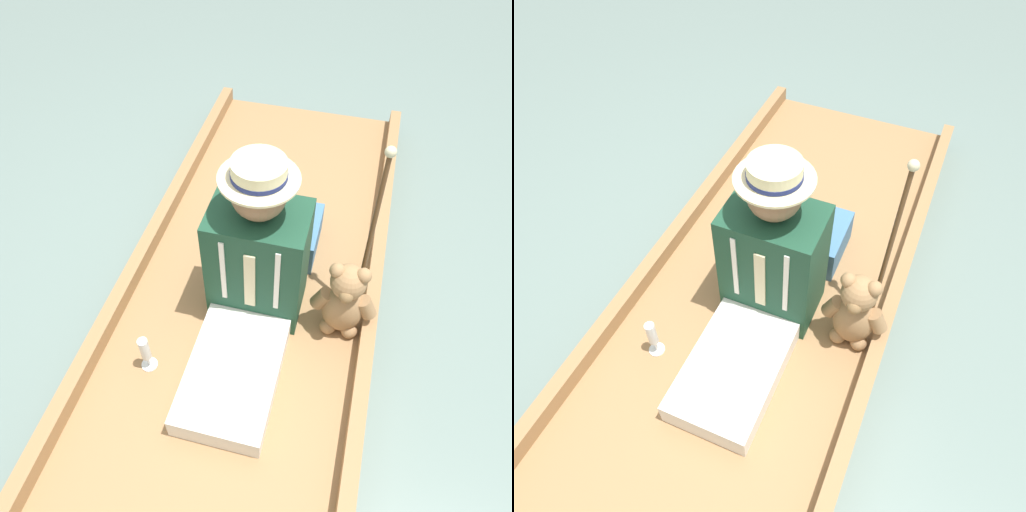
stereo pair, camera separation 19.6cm
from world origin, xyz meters
The scene contains 7 objects.
ground_plane centered at (0.00, 0.00, 0.00)m, with size 16.00×16.00×0.00m, color slate.
punt_boat centered at (0.00, 0.00, 0.06)m, with size 1.15×3.31×0.19m.
seat_cushion centered at (-0.03, -0.46, 0.20)m, with size 0.45×0.31×0.17m.
seated_person centered at (-0.05, 0.00, 0.40)m, with size 0.39×0.83×0.80m.
teddy_bear centered at (-0.42, -0.05, 0.30)m, with size 0.28×0.16×0.40m.
wine_glass centered at (0.30, 0.33, 0.22)m, with size 0.07×0.07×0.19m.
walking_cane centered at (-0.48, -0.25, 0.57)m, with size 0.04×0.20×0.78m.
Camera 2 is at (-0.55, 1.12, 1.96)m, focal length 35.00 mm.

